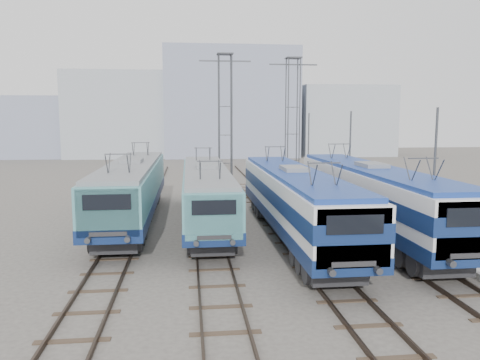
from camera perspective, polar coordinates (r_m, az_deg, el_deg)
name	(u,v)px	position (r m, az deg, el deg)	size (l,w,h in m)	color
ground	(266,268)	(20.71, 3.19, -10.71)	(160.00, 160.00, 0.00)	#514C47
platform	(405,220)	(31.19, 19.52, -4.61)	(4.00, 70.00, 0.30)	#9E9E99
locomotive_far_left	(132,187)	(29.53, -13.00, -0.78)	(2.93, 18.53, 3.49)	navy
locomotive_center_left	(206,191)	(28.07, -4.14, -1.34)	(2.73, 17.24, 3.25)	navy
locomotive_center_right	(294,197)	(24.84, 6.65, -2.10)	(2.90, 18.36, 3.45)	navy
locomotive_far_right	(372,193)	(26.76, 15.79, -1.53)	(2.97, 18.81, 3.54)	navy
catenary_tower_west	(225,116)	(41.52, -1.82, 7.76)	(4.50, 1.20, 12.00)	#3F4247
catenary_tower_east	(293,116)	(44.48, 6.43, 7.70)	(4.50, 1.20, 12.00)	#3F4247
mast_front	(434,180)	(24.66, 22.56, 0.02)	(0.12, 0.12, 7.00)	#3F4247
mast_mid	(350,159)	(35.57, 13.22, 2.54)	(0.12, 0.12, 7.00)	#3F4247
mast_rear	(308,148)	(47.02, 8.33, 3.83)	(0.12, 0.12, 7.00)	#3F4247
building_west	(124,115)	(82.09, -13.98, 7.68)	(18.00, 12.00, 14.00)	#9CA5AE
building_center	(230,104)	(81.75, -1.25, 9.31)	(22.00, 14.00, 18.00)	#848CA4
building_east	(342,121)	(85.85, 12.28, 7.05)	(16.00, 12.00, 12.00)	#9CA5AE
building_far_west	(26,127)	(85.67, -24.66, 5.87)	(14.00, 10.00, 10.00)	#848CA4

